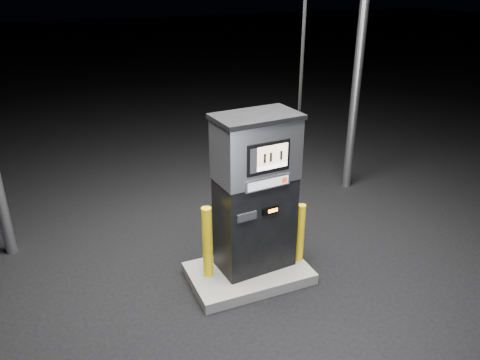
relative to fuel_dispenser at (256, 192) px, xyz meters
name	(u,v)px	position (x,y,z in m)	size (l,w,h in m)	color
ground	(249,278)	(-0.12, -0.08, -1.25)	(80.00, 80.00, 0.00)	black
pump_island	(249,273)	(-0.12, -0.08, -1.17)	(1.60, 1.00, 0.15)	#62635E
fuel_dispenser	(256,192)	(0.00, 0.00, 0.00)	(1.20, 0.72, 4.43)	black
bollard_left	(207,242)	(-0.67, 0.01, -0.60)	(0.13, 0.13, 1.00)	yellow
bollard_right	(300,233)	(0.62, -0.14, -0.67)	(0.11, 0.11, 0.86)	yellow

